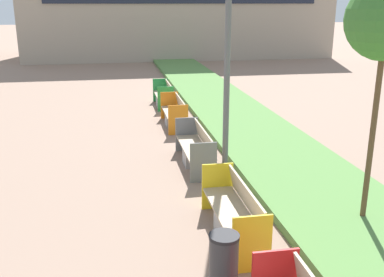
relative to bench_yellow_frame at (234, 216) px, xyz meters
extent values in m
cube|color=#568442|center=(2.26, 5.00, -0.28)|extent=(2.80, 120.00, 0.18)
cube|color=tan|center=(3.06, 28.45, 3.69)|extent=(21.94, 8.49, 8.13)
cube|color=#9E9B96|center=(-0.04, 0.00, -0.17)|extent=(0.52, 0.60, 0.42)
cube|color=tan|center=(-0.04, 0.00, 0.06)|extent=(0.58, 2.22, 0.05)
cube|color=tan|center=(0.23, 0.00, 0.33)|extent=(0.14, 2.13, 0.48)
cube|color=yellow|center=(-0.04, -1.13, 0.10)|extent=(0.62, 0.04, 0.94)
cube|color=yellow|center=(-0.04, 1.13, 0.10)|extent=(0.62, 0.04, 0.94)
cube|color=#9E9B96|center=(-0.04, 3.67, -0.17)|extent=(0.52, 0.60, 0.42)
cube|color=tan|center=(-0.04, 3.67, 0.06)|extent=(0.58, 2.28, 0.05)
cube|color=tan|center=(0.23, 3.67, 0.33)|extent=(0.14, 2.19, 0.48)
cube|color=slate|center=(-0.04, 2.51, 0.10)|extent=(0.62, 0.04, 0.94)
cube|color=slate|center=(-0.04, 4.83, 0.10)|extent=(0.62, 0.04, 0.94)
cube|color=#9E9B96|center=(-0.04, 7.48, -0.17)|extent=(0.52, 0.60, 0.42)
cube|color=tan|center=(-0.04, 7.48, 0.06)|extent=(0.58, 2.09, 0.05)
cube|color=tan|center=(0.23, 7.48, 0.33)|extent=(0.14, 2.01, 0.48)
cube|color=orange|center=(-0.04, 6.41, 0.10)|extent=(0.62, 0.04, 0.94)
cube|color=orange|center=(-0.04, 8.54, 0.10)|extent=(0.62, 0.04, 0.94)
cube|color=#9E9B96|center=(-0.04, 10.54, -0.17)|extent=(0.52, 0.60, 0.42)
cube|color=tan|center=(-0.04, 10.54, 0.06)|extent=(0.58, 1.81, 0.05)
cube|color=tan|center=(0.23, 10.54, 0.33)|extent=(0.14, 1.74, 0.48)
cube|color=#238C3D|center=(-0.04, 9.61, 0.10)|extent=(0.62, 0.04, 0.94)
cube|color=#238C3D|center=(-0.04, 11.46, 0.10)|extent=(0.62, 0.04, 0.94)
cylinder|color=#2D2D30|center=(-0.60, -1.61, 0.08)|extent=(0.40, 0.40, 0.90)
cylinder|color=black|center=(-0.60, -1.61, 0.55)|extent=(0.42, 0.42, 0.05)
cylinder|color=#56595B|center=(0.61, 3.08, 3.15)|extent=(0.14, 0.14, 7.05)
cylinder|color=brown|center=(2.45, -0.01, 1.28)|extent=(0.10, 0.10, 3.31)
camera|label=1|loc=(-1.97, -6.85, 3.57)|focal=42.00mm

